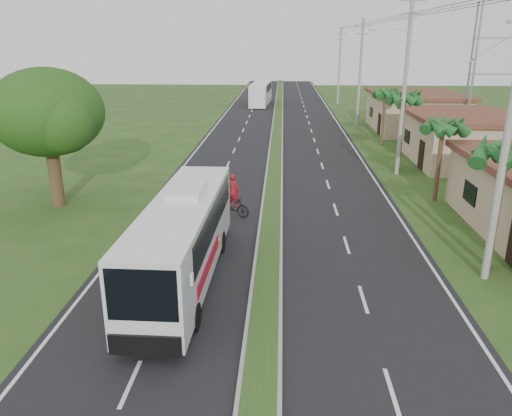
{
  "coord_description": "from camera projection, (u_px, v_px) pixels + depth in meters",
  "views": [
    {
      "loc": [
        0.48,
        -16.06,
        8.84
      ],
      "look_at": [
        -0.6,
        4.75,
        1.8
      ],
      "focal_mm": 35.0,
      "sensor_mm": 36.0,
      "label": 1
    }
  ],
  "objects": [
    {
      "name": "lane_edge_left",
      "position": [
        185.0,
        164.0,
        37.3
      ],
      "size": [
        0.12,
        160.0,
        0.01
      ],
      "primitive_type": "cube",
      "color": "silver",
      "rests_on": "ground"
    },
    {
      "name": "palm_verge_b",
      "position": [
        443.0,
        125.0,
        27.54
      ],
      "size": [
        2.4,
        2.4,
        5.05
      ],
      "color": "#473321",
      "rests_on": "ground"
    },
    {
      "name": "coach_bus_main",
      "position": [
        183.0,
        234.0,
        18.73
      ],
      "size": [
        2.44,
        10.75,
        3.46
      ],
      "rotation": [
        0.0,
        0.0,
        -0.02
      ],
      "color": "silver",
      "rests_on": "ground"
    },
    {
      "name": "palm_verge_d",
      "position": [
        386.0,
        93.0,
        42.63
      ],
      "size": [
        2.4,
        2.4,
        5.25
      ],
      "color": "#473321",
      "rests_on": "ground"
    },
    {
      "name": "palm_verge_c",
      "position": [
        405.0,
        97.0,
        33.95
      ],
      "size": [
        2.4,
        2.4,
        5.85
      ],
      "color": "#473321",
      "rests_on": "ground"
    },
    {
      "name": "palm_verge_a",
      "position": [
        506.0,
        154.0,
        18.93
      ],
      "size": [
        2.4,
        2.4,
        5.45
      ],
      "color": "#473321",
      "rests_on": "ground"
    },
    {
      "name": "road_asphalt",
      "position": [
        275.0,
        165.0,
        36.97
      ],
      "size": [
        14.0,
        160.0,
        0.02
      ],
      "primitive_type": "cube",
      "color": "black",
      "rests_on": "ground"
    },
    {
      "name": "utility_pole_d",
      "position": [
        339.0,
        65.0,
        70.77
      ],
      "size": [
        1.6,
        0.28,
        10.5
      ],
      "color": "gray",
      "rests_on": "ground"
    },
    {
      "name": "shop_far",
      "position": [
        415.0,
        111.0,
        50.8
      ],
      "size": [
        8.6,
        11.6,
        3.82
      ],
      "color": "tan",
      "rests_on": "ground"
    },
    {
      "name": "utility_pole_c",
      "position": [
        360.0,
        72.0,
        51.77
      ],
      "size": [
        1.6,
        0.28,
        11.0
      ],
      "color": "gray",
      "rests_on": "ground"
    },
    {
      "name": "median_strip",
      "position": [
        275.0,
        164.0,
        36.94
      ],
      "size": [
        1.2,
        160.0,
        0.18
      ],
      "color": "gray",
      "rests_on": "ground"
    },
    {
      "name": "shade_tree",
      "position": [
        45.0,
        115.0,
        26.51
      ],
      "size": [
        6.3,
        6.0,
        7.54
      ],
      "color": "#473321",
      "rests_on": "ground"
    },
    {
      "name": "utility_pole_b",
      "position": [
        405.0,
        81.0,
        32.66
      ],
      "size": [
        3.2,
        0.28,
        12.0
      ],
      "color": "gray",
      "rests_on": "ground"
    },
    {
      "name": "ground",
      "position": [
        266.0,
        297.0,
        18.05
      ],
      "size": [
        180.0,
        180.0,
        0.0
      ],
      "primitive_type": "plane",
      "color": "#26471A",
      "rests_on": "ground"
    },
    {
      "name": "shop_mid",
      "position": [
        461.0,
        138.0,
        37.58
      ],
      "size": [
        7.6,
        10.6,
        3.67
      ],
      "color": "tan",
      "rests_on": "ground"
    },
    {
      "name": "utility_pole_a",
      "position": [
        508.0,
        134.0,
        17.71
      ],
      "size": [
        1.6,
        0.28,
        11.0
      ],
      "color": "gray",
      "rests_on": "ground"
    },
    {
      "name": "lane_edge_right",
      "position": [
        366.0,
        167.0,
        36.64
      ],
      "size": [
        0.12,
        160.0,
        0.01
      ],
      "primitive_type": "cube",
      "color": "silver",
      "rests_on": "ground"
    },
    {
      "name": "motorcyclist",
      "position": [
        233.0,
        202.0,
        26.04
      ],
      "size": [
        1.9,
        1.24,
        2.31
      ],
      "rotation": [
        0.0,
        0.0,
        -0.42
      ],
      "color": "black",
      "rests_on": "ground"
    },
    {
      "name": "coach_bus_far",
      "position": [
        261.0,
        92.0,
        71.0
      ],
      "size": [
        2.86,
        10.64,
        3.07
      ],
      "rotation": [
        0.0,
        0.0,
        -0.05
      ],
      "color": "white",
      "rests_on": "ground"
    }
  ]
}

